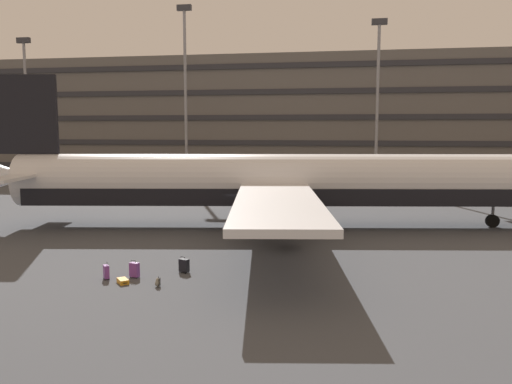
{
  "coord_description": "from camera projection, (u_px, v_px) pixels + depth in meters",
  "views": [
    {
      "loc": [
        8.15,
        -34.96,
        6.83
      ],
      "look_at": [
        2.57,
        -3.58,
        3.0
      ],
      "focal_mm": 36.82,
      "sensor_mm": 36.0,
      "label": 1
    }
  ],
  "objects": [
    {
      "name": "suitcase_scuffed",
      "position": [
        134.0,
        270.0,
        24.2
      ],
      "size": [
        0.48,
        0.33,
        0.84
      ],
      "color": "#72388C",
      "rests_on": "ground_plane"
    },
    {
      "name": "light_mast_left",
      "position": [
        185.0,
        82.0,
        65.42
      ],
      "size": [
        1.8,
        0.5,
        22.0
      ],
      "color": "gray",
      "rests_on": "ground_plane"
    },
    {
      "name": "terminal_structure",
      "position": [
        296.0,
        119.0,
        79.7
      ],
      "size": [
        125.04,
        22.07,
        16.75
      ],
      "color": "#605B56",
      "rests_on": "ground_plane"
    },
    {
      "name": "suitcase_silver",
      "position": [
        184.0,
        265.0,
        25.07
      ],
      "size": [
        0.53,
        0.43,
        0.79
      ],
      "color": "black",
      "rests_on": "ground_plane"
    },
    {
      "name": "light_mast_far_left",
      "position": [
        26.0,
        97.0,
        69.44
      ],
      "size": [
        1.8,
        0.5,
        18.72
      ],
      "color": "gray",
      "rests_on": "ground_plane"
    },
    {
      "name": "backpack_teal",
      "position": [
        158.0,
        282.0,
        22.82
      ],
      "size": [
        0.24,
        0.35,
        0.46
      ],
      "color": "gray",
      "rests_on": "ground_plane"
    },
    {
      "name": "suitcase_laid_flat",
      "position": [
        123.0,
        281.0,
        23.34
      ],
      "size": [
        0.73,
        0.77,
        0.21
      ],
      "color": "orange",
      "rests_on": "ground_plane"
    },
    {
      "name": "airliner",
      "position": [
        282.0,
        183.0,
        36.53
      ],
      "size": [
        43.43,
        35.45,
        10.55
      ],
      "color": "silver",
      "rests_on": "ground_plane"
    },
    {
      "name": "suitcase_upright",
      "position": [
        106.0,
        272.0,
        23.96
      ],
      "size": [
        0.4,
        0.42,
        0.79
      ],
      "color": "#72388C",
      "rests_on": "ground_plane"
    },
    {
      "name": "ground_plane",
      "position": [
        229.0,
        228.0,
        36.4
      ],
      "size": [
        600.0,
        600.0,
        0.0
      ],
      "primitive_type": "plane",
      "color": "#424449"
    },
    {
      "name": "light_mast_center_left",
      "position": [
        378.0,
        90.0,
        61.49
      ],
      "size": [
        1.8,
        0.5,
        19.51
      ],
      "color": "gray",
      "rests_on": "ground_plane"
    }
  ]
}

